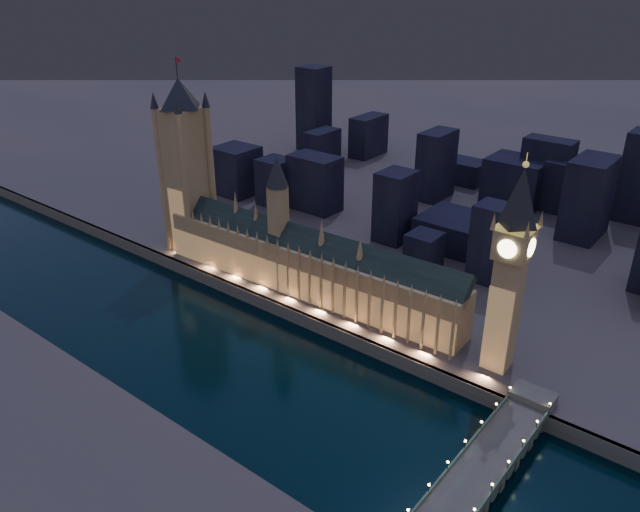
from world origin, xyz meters
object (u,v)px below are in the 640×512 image
Objects in this scene: elizabeth_tower at (512,255)px; westminster_bridge at (483,470)px; palace_of_westminster at (304,262)px; victoria_tower at (185,159)px.

elizabeth_tower reaches higher than westminster_bridge.
victoria_tower reaches higher than palace_of_westminster.
victoria_tower is at bearing 164.90° from westminster_bridge.
palace_of_westminster is at bearing -179.92° from elizabeth_tower.
victoria_tower is 1.10× the size of westminster_bridge.
victoria_tower is at bearing 179.90° from palace_of_westminster.
victoria_tower is 1.18× the size of elizabeth_tower.
westminster_bridge is (242.25, -65.37, -63.58)m from victoria_tower.
elizabeth_tower is at bearing 0.08° from palace_of_westminster.
palace_of_westminster is at bearing 155.73° from westminster_bridge.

